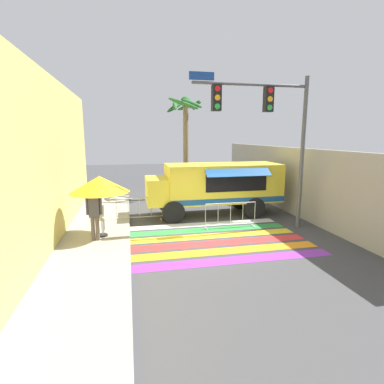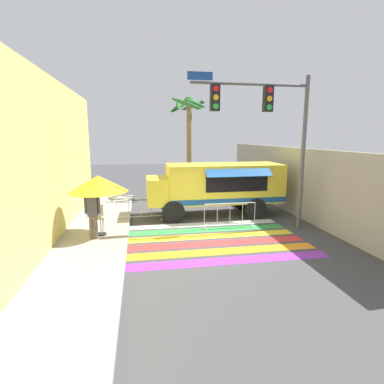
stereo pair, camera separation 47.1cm
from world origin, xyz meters
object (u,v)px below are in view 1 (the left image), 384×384
(food_truck, at_px, (213,184))
(patio_umbrella, at_px, (100,184))
(palm_tree, at_px, (185,125))
(traffic_signal_pole, at_px, (268,120))
(barricade_front, at_px, (231,215))
(folding_chair, at_px, (98,216))
(barricade_side, at_px, (140,210))
(vendor_person, at_px, (94,212))

(food_truck, height_order, patio_umbrella, food_truck)
(food_truck, relative_size, palm_tree, 1.04)
(traffic_signal_pole, relative_size, barricade_front, 2.78)
(folding_chair, xyz_separation_m, barricade_side, (1.58, 1.50, -0.21))
(traffic_signal_pole, height_order, barricade_side, traffic_signal_pole)
(patio_umbrella, height_order, vendor_person, patio_umbrella)
(patio_umbrella, height_order, barricade_side, patio_umbrella)
(vendor_person, xyz_separation_m, palm_tree, (4.51, 7.12, 3.18))
(barricade_side, xyz_separation_m, palm_tree, (2.92, 4.60, 3.81))
(barricade_side, bearing_deg, food_truck, 6.01)
(traffic_signal_pole, xyz_separation_m, barricade_side, (-4.80, 2.14, -3.74))
(patio_umbrella, relative_size, folding_chair, 2.23)
(food_truck, relative_size, barricade_front, 2.90)
(barricade_side, bearing_deg, patio_umbrella, -123.66)
(food_truck, bearing_deg, barricade_front, -85.56)
(food_truck, height_order, folding_chair, food_truck)
(traffic_signal_pole, bearing_deg, patio_umbrella, 179.72)
(barricade_front, xyz_separation_m, palm_tree, (-0.63, 6.33, 3.80))
(patio_umbrella, bearing_deg, barricade_side, 56.34)
(vendor_person, distance_m, palm_tree, 9.01)
(barricade_front, bearing_deg, traffic_signal_pole, -18.31)
(food_truck, bearing_deg, patio_umbrella, -152.74)
(patio_umbrella, distance_m, folding_chair, 1.43)
(vendor_person, height_order, barricade_front, vendor_person)
(barricade_side, bearing_deg, vendor_person, -122.40)
(traffic_signal_pole, distance_m, folding_chair, 7.32)
(palm_tree, bearing_deg, food_truck, -83.74)
(patio_umbrella, relative_size, barricade_side, 1.09)
(traffic_signal_pole, distance_m, vendor_person, 7.12)
(patio_umbrella, height_order, folding_chair, patio_umbrella)
(folding_chair, height_order, barricade_side, folding_chair)
(food_truck, height_order, palm_tree, palm_tree)
(palm_tree, bearing_deg, traffic_signal_pole, -74.40)
(vendor_person, distance_m, barricade_front, 5.24)
(vendor_person, relative_size, barricade_front, 0.83)
(traffic_signal_pole, xyz_separation_m, barricade_front, (-1.26, 0.42, -3.74))
(traffic_signal_pole, distance_m, palm_tree, 7.00)
(barricade_side, bearing_deg, barricade_front, -25.98)
(vendor_person, bearing_deg, barricade_side, 68.30)
(folding_chair, bearing_deg, barricade_front, -22.98)
(palm_tree, bearing_deg, patio_umbrella, -122.78)
(folding_chair, bearing_deg, vendor_person, -111.18)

